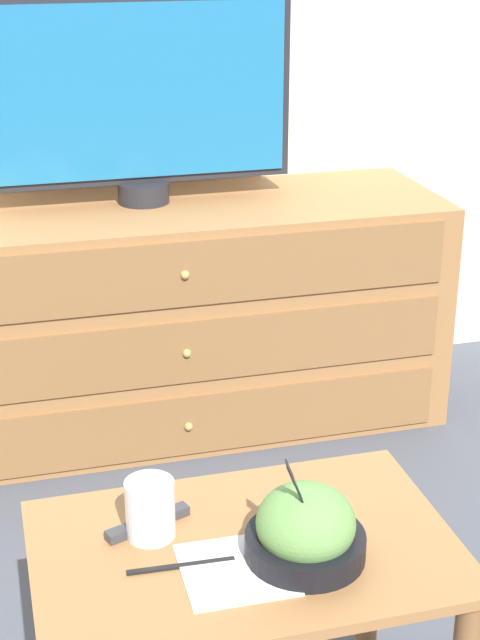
% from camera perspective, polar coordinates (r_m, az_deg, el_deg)
% --- Properties ---
extents(ground_plane, '(12.00, 12.00, 0.00)m').
position_cam_1_polar(ground_plane, '(3.28, -6.04, -3.54)').
color(ground_plane, '#474C56').
extents(dresser, '(1.60, 0.54, 0.67)m').
position_cam_1_polar(dresser, '(2.89, -4.22, 0.15)').
color(dresser, '#9E6B3D').
rests_on(dresser, ground_plane).
extents(tv, '(0.85, 0.15, 0.57)m').
position_cam_1_polar(tv, '(2.76, -5.86, 12.79)').
color(tv, '#232328').
rests_on(tv, dresser).
extents(coffee_table, '(0.72, 0.47, 0.44)m').
position_cam_1_polar(coffee_table, '(1.76, 0.28, -15.16)').
color(coffee_table, '#9E6B3D').
rests_on(coffee_table, ground_plane).
extents(takeout_bowl, '(0.20, 0.20, 0.20)m').
position_cam_1_polar(takeout_bowl, '(1.66, 3.83, -12.13)').
color(takeout_bowl, black).
rests_on(takeout_bowl, coffee_table).
extents(drink_cup, '(0.09, 0.09, 0.11)m').
position_cam_1_polar(drink_cup, '(1.71, -5.25, -11.07)').
color(drink_cup, '#9E6638').
rests_on(drink_cup, coffee_table).
extents(napkin, '(0.18, 0.18, 0.00)m').
position_cam_1_polar(napkin, '(1.65, -0.23, -14.32)').
color(napkin, white).
rests_on(napkin, coffee_table).
extents(knife, '(0.18, 0.02, 0.01)m').
position_cam_1_polar(knife, '(1.66, -3.45, -14.09)').
color(knife, black).
rests_on(knife, coffee_table).
extents(remote_control, '(0.16, 0.08, 0.02)m').
position_cam_1_polar(remote_control, '(1.75, -5.38, -11.67)').
color(remote_control, '#38383D').
rests_on(remote_control, coffee_table).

